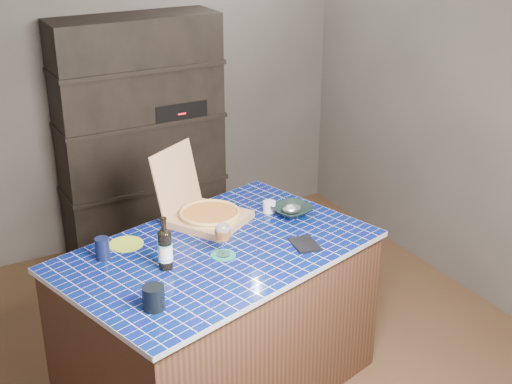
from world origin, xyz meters
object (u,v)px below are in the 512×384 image
mead_bottle (165,249)px  bowl (292,211)px  kitchen_island (219,320)px  wine_glass (223,233)px  dvd_case (305,244)px  pizza_box (206,212)px

mead_bottle → bowl: mead_bottle is taller
kitchen_island → wine_glass: bearing=-108.8°
kitchen_island → dvd_case: size_ratio=10.40×
kitchen_island → pizza_box: size_ratio=3.17×
kitchen_island → bowl: (0.56, 0.16, 0.47)m
wine_glass → dvd_case: (0.43, -0.11, -0.12)m
mead_bottle → wine_glass: (0.31, -0.02, 0.02)m
dvd_case → bowl: bearing=78.6°
mead_bottle → dvd_case: bearing=-10.0°
dvd_case → mead_bottle: bearing=179.8°
kitchen_island → mead_bottle: mead_bottle is taller
kitchen_island → pizza_box: bearing=58.2°
dvd_case → wine_glass: bearing=175.7°
mead_bottle → dvd_case: 0.75m
kitchen_island → pizza_box: (0.09, 0.32, 0.50)m
mead_bottle → wine_glass: mead_bottle is taller
bowl → wine_glass: bearing=-156.4°
dvd_case → bowl: (0.14, 0.36, 0.02)m
pizza_box → kitchen_island: bearing=-137.2°
kitchen_island → pizza_box: pizza_box is taller
wine_glass → bowl: bearing=23.6°
mead_bottle → wine_glass: size_ratio=1.51×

